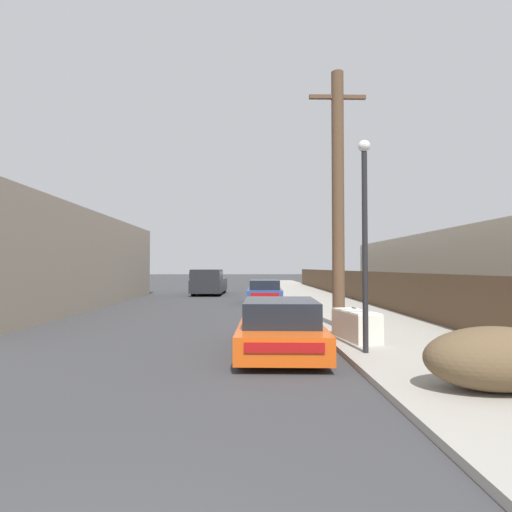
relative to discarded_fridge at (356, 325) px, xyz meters
name	(u,v)px	position (x,y,z in m)	size (l,w,h in m)	color
sidewalk_curb	(314,297)	(1.41, 14.91, -0.43)	(4.20, 63.00, 0.12)	#9E998E
discarded_fridge	(356,325)	(0.00, 0.00, 0.00)	(0.92, 1.73, 0.76)	silver
parked_sports_car_red	(280,327)	(-2.00, -0.79, 0.07)	(2.07, 4.59, 1.22)	#E05114
car_parked_mid	(265,292)	(-1.81, 11.74, 0.11)	(1.99, 4.10, 1.26)	#2D478C
pickup_truck	(209,282)	(-5.52, 18.35, 0.42)	(2.27, 5.53, 1.80)	#232328
utility_pole	(338,196)	(0.09, 2.30, 3.72)	(1.80, 0.38, 8.03)	brown
street_lamp	(365,228)	(-0.22, -1.56, 2.31)	(0.26, 0.26, 4.61)	#232326
brush_pile	(496,358)	(0.95, -4.22, 0.11)	(2.17, 1.21, 0.95)	brown
wooden_fence	(350,284)	(3.36, 13.57, 0.45)	(0.08, 41.33, 1.62)	brown
building_left_block	(31,261)	(-13.30, 9.51, 1.79)	(7.00, 18.53, 4.55)	tan
building_right_house	(477,270)	(8.72, 9.60, 1.32)	(6.00, 20.03, 3.61)	beige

